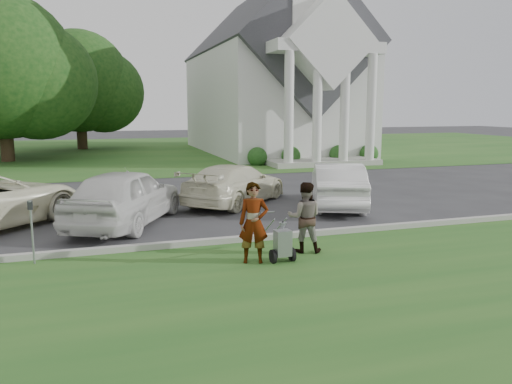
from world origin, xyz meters
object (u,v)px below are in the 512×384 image
church (273,67)px  car_c (235,184)px  tree_left (1,73)px  person_left (254,224)px  striping_cart (282,244)px  person_right (305,218)px  car_b (125,196)px  tree_back (79,86)px  car_d (337,185)px  parking_meter_near (32,224)px

church → car_c: 20.11m
tree_left → person_left: bearing=-70.8°
striping_cart → person_right: size_ratio=0.64×
person_left → tree_left: bearing=125.8°
striping_cart → person_right: person_right is taller
person_left → car_b: bearing=134.9°
tree_back → tree_left: bearing=-116.6°
striping_cart → church: bearing=68.0°
tree_back → person_right: bearing=-80.1°
church → tree_back: church is taller
car_b → car_d: bearing=-148.3°
church → person_left: bearing=-110.4°
striping_cart → car_c: 6.53m
church → person_left: 26.29m
person_left → car_b: size_ratio=0.36×
parking_meter_near → person_left: bearing=-16.5°
tree_back → parking_meter_near: (-0.27, -29.77, -3.89)m
car_c → car_d: size_ratio=1.06×
car_c → tree_left: bearing=-15.0°
car_b → church: bearing=-92.5°
church → person_left: (-8.97, -24.18, -5.10)m
person_right → car_c: 5.94m
parking_meter_near → car_b: bearing=56.4°
tree_left → church: bearing=3.8°
person_left → person_right: bearing=33.7°
person_right → car_b: bearing=-26.8°
church → tree_back: bearing=152.2°
person_left → car_d: (4.34, 4.83, -0.12)m
person_right → parking_meter_near: bearing=11.5°
person_left → striping_cart: bearing=3.2°
car_c → car_d: bearing=-160.9°
tree_left → car_d: tree_left is taller
church → car_b: (-11.28, -19.89, -5.15)m
tree_left → car_c: bearing=-60.7°
tree_left → car_b: (5.73, -18.76, -4.32)m
parking_meter_near → car_d: bearing=22.4°
tree_back → person_right: size_ratio=6.17×
striping_cart → person_left: 0.74m
car_b → car_c: bearing=-123.7°
church → person_right: church is taller
person_right → car_d: size_ratio=0.36×
tree_left → tree_back: (4.00, 8.00, -0.38)m
church → tree_left: 17.07m
parking_meter_near → tree_back: bearing=89.5°
tree_back → parking_meter_near: tree_back is taller
parking_meter_near → car_d: (8.65, 3.56, -0.13)m
tree_left → person_left: size_ratio=6.36×
tree_back → car_d: tree_back is taller
striping_cart → car_c: size_ratio=0.22×
parking_meter_near → car_c: 7.59m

